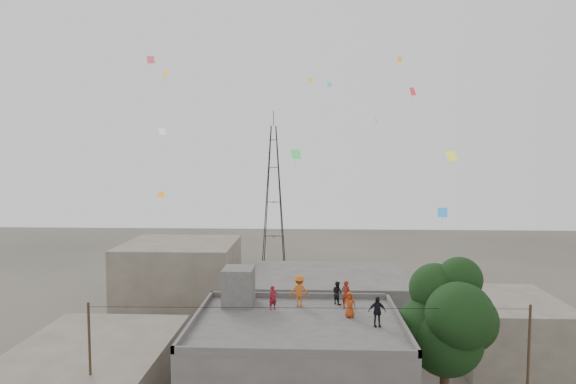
% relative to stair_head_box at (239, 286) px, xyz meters
% --- Properties ---
extents(main_building, '(10.00, 8.00, 6.10)m').
position_rel_stair_head_box_xyz_m(main_building, '(3.20, -2.60, -4.05)').
color(main_building, '#4E4B49').
rests_on(main_building, ground).
extents(parapet, '(10.00, 8.00, 0.30)m').
position_rel_stair_head_box_xyz_m(parapet, '(3.20, -2.60, -0.85)').
color(parapet, '#4E4B49').
rests_on(parapet, main_building).
extents(stair_head_box, '(1.60, 1.80, 2.00)m').
position_rel_stair_head_box_xyz_m(stair_head_box, '(0.00, 0.00, 0.00)').
color(stair_head_box, '#4E4B49').
rests_on(stair_head_box, main_building).
extents(neighbor_west, '(8.00, 10.00, 4.00)m').
position_rel_stair_head_box_xyz_m(neighbor_west, '(-7.80, -0.60, -5.10)').
color(neighbor_west, '#61574C').
rests_on(neighbor_west, ground).
extents(neighbor_north, '(12.00, 9.00, 5.00)m').
position_rel_stair_head_box_xyz_m(neighbor_north, '(5.20, 11.40, -4.60)').
color(neighbor_north, '#4E4B49').
rests_on(neighbor_north, ground).
extents(neighbor_northwest, '(9.00, 8.00, 7.00)m').
position_rel_stair_head_box_xyz_m(neighbor_northwest, '(-6.80, 13.40, -3.60)').
color(neighbor_northwest, '#61574C').
rests_on(neighbor_northwest, ground).
extents(neighbor_east, '(7.00, 8.00, 4.40)m').
position_rel_stair_head_box_xyz_m(neighbor_east, '(17.20, 7.40, -4.90)').
color(neighbor_east, '#61574C').
rests_on(neighbor_east, ground).
extents(tree, '(4.90, 4.60, 9.10)m').
position_rel_stair_head_box_xyz_m(tree, '(10.57, -2.00, -1.00)').
color(tree, black).
rests_on(tree, ground).
extents(utility_line, '(20.12, 0.62, 7.40)m').
position_rel_stair_head_box_xyz_m(utility_line, '(3.70, -3.85, -3.27)').
color(utility_line, black).
rests_on(utility_line, ground).
extents(transmission_tower, '(2.97, 2.97, 20.01)m').
position_rel_stair_head_box_xyz_m(transmission_tower, '(-0.80, 37.40, 1.97)').
color(transmission_tower, black).
rests_on(transmission_tower, ground).
extents(person_red_adult, '(0.64, 0.58, 1.47)m').
position_rel_stair_head_box_xyz_m(person_red_adult, '(5.71, -0.40, -0.26)').
color(person_red_adult, maroon).
rests_on(person_red_adult, main_building).
extents(person_orange_child, '(0.69, 0.51, 1.27)m').
position_rel_stair_head_box_xyz_m(person_orange_child, '(5.78, -1.81, -0.36)').
color(person_orange_child, '#A73C13').
rests_on(person_orange_child, main_building).
extents(person_dark_child, '(0.75, 0.76, 1.23)m').
position_rel_stair_head_box_xyz_m(person_dark_child, '(5.29, 0.34, -0.38)').
color(person_dark_child, black).
rests_on(person_dark_child, main_building).
extents(person_dark_adult, '(0.85, 0.40, 1.42)m').
position_rel_stair_head_box_xyz_m(person_dark_adult, '(6.94, -3.04, -0.29)').
color(person_dark_adult, black).
rests_on(person_dark_adult, main_building).
extents(person_orange_adult, '(1.07, 0.62, 1.65)m').
position_rel_stair_head_box_xyz_m(person_orange_adult, '(3.26, -0.15, -0.17)').
color(person_orange_adult, '#CB5817').
rests_on(person_orange_adult, main_building).
extents(person_red_child, '(0.54, 0.49, 1.25)m').
position_rel_stair_head_box_xyz_m(person_red_child, '(1.90, -0.79, -0.37)').
color(person_red_child, maroon).
rests_on(person_red_child, main_building).
extents(kites, '(18.34, 17.29, 10.76)m').
position_rel_stair_head_box_xyz_m(kites, '(4.09, 4.07, 9.11)').
color(kites, orange).
rests_on(kites, ground).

